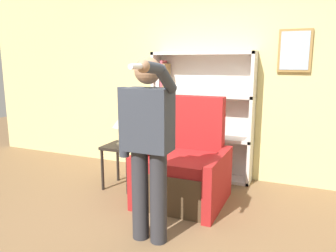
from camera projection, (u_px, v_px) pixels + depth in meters
name	position (u px, v px, depth m)	size (l,w,h in m)	color
ground_plane	(153.00, 244.00, 2.89)	(14.00, 14.00, 0.00)	brown
wall_back	(217.00, 75.00, 4.45)	(8.00, 0.11, 2.80)	#DBCC84
bookcase	(193.00, 118.00, 4.53)	(1.39, 0.28, 1.72)	silver
armchair	(185.00, 170.00, 3.76)	(0.93, 0.90, 1.19)	#4C3823
person_standing	(148.00, 140.00, 2.79)	(0.55, 0.78, 1.62)	#2D2D33
side_table	(122.00, 153.00, 4.14)	(0.41, 0.41, 0.55)	black
table_lamp	(121.00, 123.00, 4.06)	(0.22, 0.22, 0.37)	#4C4233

